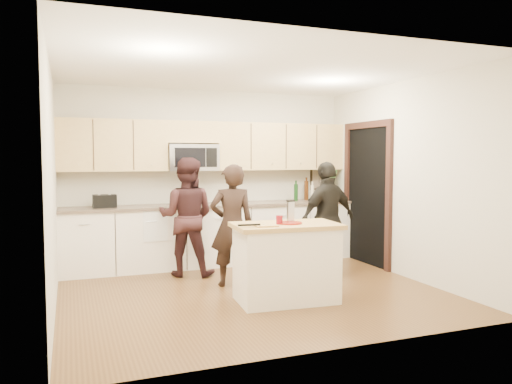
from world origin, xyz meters
name	(u,v)px	position (x,y,z in m)	size (l,w,h in m)	color
floor	(252,291)	(0.00, 0.00, 0.00)	(4.50, 4.50, 0.00)	brown
room_shell	(252,151)	(0.00, 0.00, 1.73)	(4.52, 4.02, 2.71)	beige
back_cabinetry	(214,234)	(0.00, 1.69, 0.47)	(4.50, 0.66, 0.94)	white
upper_cabinetry	(213,145)	(0.03, 1.83, 1.84)	(4.50, 0.33, 0.75)	tan
microwave	(192,157)	(-0.31, 1.80, 1.65)	(0.76, 0.41, 0.40)	silver
doorway	(367,189)	(2.23, 0.90, 1.16)	(0.06, 1.25, 2.20)	black
framed_picture	(318,179)	(1.95, 1.98, 1.28)	(0.30, 0.03, 0.38)	black
dish_towel	(154,217)	(-0.95, 1.50, 0.80)	(0.34, 0.60, 0.48)	white
island	(286,262)	(0.22, -0.53, 0.45)	(1.25, 0.78, 0.90)	white
red_plate	(290,223)	(0.26, -0.55, 0.91)	(0.28, 0.28, 0.02)	maroon
box_grater	(291,210)	(0.32, -0.44, 1.04)	(0.09, 0.05, 0.24)	silver
drink_glass	(279,220)	(0.13, -0.55, 0.95)	(0.07, 0.07, 0.10)	maroon
cutting_board	(266,226)	(-0.08, -0.67, 0.91)	(0.24, 0.17, 0.02)	tan
tongs	(249,225)	(-0.27, -0.66, 0.93)	(0.25, 0.03, 0.02)	black
knife	(256,224)	(-0.17, -0.60, 0.92)	(0.21, 0.02, 0.01)	silver
toaster	(105,201)	(-1.62, 1.67, 1.03)	(0.33, 0.21, 0.19)	black
bottle_cluster	(314,190)	(1.74, 1.74, 1.11)	(0.68, 0.28, 0.38)	black
orchid	(331,185)	(2.05, 1.72, 1.19)	(0.28, 0.22, 0.50)	#396E2C
woman_left	(232,225)	(-0.14, 0.37, 0.78)	(0.57, 0.37, 1.57)	black
woman_center	(186,217)	(-0.56, 1.13, 0.83)	(0.80, 0.62, 1.65)	black
woman_right	(328,219)	(1.28, 0.41, 0.80)	(0.93, 0.39, 1.59)	black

